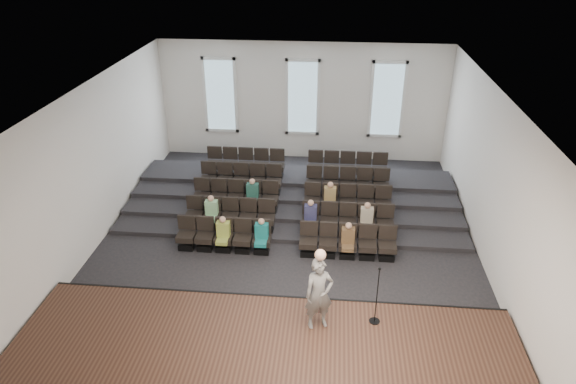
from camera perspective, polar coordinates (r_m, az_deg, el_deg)
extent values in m
plane|color=black|center=(16.64, -0.13, -5.64)|extent=(14.00, 14.00, 0.00)
cube|color=white|center=(14.52, -0.16, 11.16)|extent=(12.00, 14.00, 0.02)
cube|color=silver|center=(21.95, 1.63, 9.99)|extent=(12.00, 0.04, 5.00)
cube|color=silver|center=(9.60, -4.31, -15.96)|extent=(12.00, 0.04, 5.00)
cube|color=silver|center=(17.03, -20.77, 2.84)|extent=(0.04, 14.00, 5.00)
cube|color=silver|center=(16.06, 21.77, 1.16)|extent=(0.04, 14.00, 5.00)
cube|color=#472D1E|center=(12.53, -2.47, -17.44)|extent=(11.80, 3.60, 0.50)
cube|color=black|center=(13.82, -1.48, -12.29)|extent=(11.80, 0.06, 0.52)
cube|color=black|center=(18.59, 0.55, -1.54)|extent=(11.80, 4.80, 0.15)
cube|color=black|center=(19.01, 0.68, -0.58)|extent=(11.80, 3.75, 0.30)
cube|color=black|center=(19.44, 0.81, 0.34)|extent=(11.80, 2.70, 0.45)
cube|color=black|center=(19.87, 0.94, 1.22)|extent=(11.80, 1.65, 0.60)
cube|color=black|center=(16.64, -11.17, -5.82)|extent=(0.47, 0.43, 0.20)
cube|color=black|center=(16.48, -11.26, -4.92)|extent=(0.55, 0.50, 0.19)
cube|color=black|center=(16.44, -11.20, -3.32)|extent=(0.55, 0.08, 0.50)
cube|color=black|center=(16.49, -9.15, -5.96)|extent=(0.47, 0.43, 0.20)
cube|color=black|center=(16.32, -9.23, -5.05)|extent=(0.55, 0.50, 0.19)
cube|color=black|center=(16.28, -9.17, -3.44)|extent=(0.55, 0.08, 0.50)
cube|color=black|center=(16.36, -7.10, -6.10)|extent=(0.47, 0.43, 0.20)
cube|color=black|center=(16.19, -7.16, -5.19)|extent=(0.55, 0.50, 0.19)
cube|color=black|center=(16.15, -7.10, -3.56)|extent=(0.55, 0.08, 0.50)
cube|color=black|center=(16.25, -5.02, -6.23)|extent=(0.47, 0.43, 0.20)
cube|color=black|center=(16.08, -5.07, -5.31)|extent=(0.55, 0.50, 0.19)
cube|color=black|center=(16.04, -5.00, -3.68)|extent=(0.55, 0.08, 0.50)
cube|color=black|center=(16.16, -2.91, -6.36)|extent=(0.47, 0.43, 0.20)
cube|color=black|center=(15.99, -2.94, -5.44)|extent=(0.55, 0.50, 0.19)
cube|color=black|center=(15.95, -2.87, -3.79)|extent=(0.55, 0.08, 0.50)
cube|color=black|center=(16.04, 2.26, -6.63)|extent=(0.47, 0.43, 0.20)
cube|color=black|center=(15.87, 2.28, -5.70)|extent=(0.55, 0.50, 0.19)
cube|color=black|center=(15.83, 2.35, -4.05)|extent=(0.55, 0.08, 0.50)
cube|color=black|center=(16.03, 4.41, -6.73)|extent=(0.47, 0.43, 0.20)
cube|color=black|center=(15.86, 4.45, -5.80)|extent=(0.55, 0.50, 0.19)
cube|color=black|center=(15.82, 4.52, -4.14)|extent=(0.55, 0.08, 0.50)
cube|color=black|center=(16.04, 6.57, -6.82)|extent=(0.47, 0.43, 0.20)
cube|color=black|center=(15.87, 6.63, -5.89)|extent=(0.55, 0.50, 0.19)
cube|color=black|center=(15.83, 6.70, -4.23)|extent=(0.55, 0.08, 0.50)
cube|color=black|center=(16.08, 8.72, -6.90)|extent=(0.47, 0.43, 0.20)
cube|color=black|center=(15.90, 8.80, -5.97)|extent=(0.55, 0.50, 0.19)
cube|color=black|center=(15.86, 8.87, -4.32)|extent=(0.55, 0.08, 0.50)
cube|color=black|center=(16.13, 10.86, -6.96)|extent=(0.47, 0.43, 0.20)
cube|color=black|center=(15.96, 10.96, -6.04)|extent=(0.55, 0.50, 0.19)
cube|color=black|center=(15.92, 11.03, -4.40)|extent=(0.55, 0.08, 0.50)
cube|color=black|center=(17.41, -10.30, -3.53)|extent=(0.47, 0.43, 0.20)
cube|color=black|center=(17.26, -10.39, -2.65)|extent=(0.55, 0.50, 0.19)
cube|color=black|center=(17.24, -10.32, -1.12)|extent=(0.55, 0.08, 0.50)
cube|color=black|center=(17.27, -8.38, -3.64)|extent=(0.47, 0.43, 0.20)
cube|color=black|center=(17.11, -8.45, -2.75)|extent=(0.55, 0.50, 0.19)
cube|color=black|center=(17.09, -8.38, -1.21)|extent=(0.55, 0.08, 0.50)
cube|color=black|center=(17.15, -6.42, -3.76)|extent=(0.47, 0.43, 0.20)
cube|color=black|center=(16.99, -6.48, -2.86)|extent=(0.55, 0.50, 0.19)
cube|color=black|center=(16.96, -6.41, -1.31)|extent=(0.55, 0.08, 0.50)
cube|color=black|center=(17.04, -4.44, -3.87)|extent=(0.47, 0.43, 0.20)
cube|color=black|center=(16.88, -4.48, -2.97)|extent=(0.55, 0.50, 0.19)
cube|color=black|center=(16.86, -4.41, -1.41)|extent=(0.55, 0.08, 0.50)
cube|color=black|center=(16.96, -2.43, -3.97)|extent=(0.47, 0.43, 0.20)
cube|color=black|center=(16.80, -2.46, -3.07)|extent=(0.55, 0.50, 0.19)
cube|color=black|center=(16.78, -2.39, -1.50)|extent=(0.55, 0.08, 0.50)
cube|color=black|center=(16.84, 2.47, -4.21)|extent=(0.47, 0.43, 0.20)
cube|color=black|center=(16.68, 2.50, -3.31)|extent=(0.55, 0.50, 0.19)
cube|color=black|center=(16.66, 2.56, -1.73)|extent=(0.55, 0.08, 0.50)
cube|color=black|center=(16.83, 4.52, -4.30)|extent=(0.47, 0.43, 0.20)
cube|color=black|center=(16.67, 4.56, -3.40)|extent=(0.55, 0.50, 0.19)
cube|color=black|center=(16.65, 4.63, -1.82)|extent=(0.55, 0.08, 0.50)
cube|color=black|center=(16.84, 6.56, -4.39)|extent=(0.47, 0.43, 0.20)
cube|color=black|center=(16.68, 6.62, -3.48)|extent=(0.55, 0.50, 0.19)
cube|color=black|center=(16.66, 6.69, -1.90)|extent=(0.55, 0.08, 0.50)
cube|color=black|center=(16.87, 8.61, -4.47)|extent=(0.47, 0.43, 0.20)
cube|color=black|center=(16.71, 8.68, -3.57)|extent=(0.55, 0.50, 0.19)
cube|color=black|center=(16.69, 8.75, -1.99)|extent=(0.55, 0.08, 0.50)
cube|color=black|center=(16.93, 10.64, -4.54)|extent=(0.47, 0.43, 0.20)
cube|color=black|center=(16.77, 10.73, -3.64)|extent=(0.55, 0.50, 0.19)
cube|color=black|center=(16.74, 10.80, -2.07)|extent=(0.55, 0.08, 0.50)
cube|color=black|center=(18.21, -9.52, -1.44)|extent=(0.47, 0.42, 0.20)
cube|color=black|center=(18.07, -9.59, -0.58)|extent=(0.55, 0.50, 0.19)
cube|color=black|center=(18.06, -9.53, 0.88)|extent=(0.55, 0.08, 0.50)
cube|color=black|center=(18.08, -7.67, -1.53)|extent=(0.47, 0.42, 0.20)
cube|color=black|center=(17.93, -7.73, -0.66)|extent=(0.55, 0.50, 0.19)
cube|color=black|center=(17.92, -7.67, 0.81)|extent=(0.55, 0.08, 0.50)
cube|color=black|center=(17.96, -5.80, -1.62)|extent=(0.47, 0.42, 0.20)
cube|color=black|center=(17.81, -5.85, -0.75)|extent=(0.55, 0.50, 0.19)
cube|color=black|center=(17.81, -5.79, 0.73)|extent=(0.55, 0.08, 0.50)
cube|color=black|center=(17.86, -3.91, -1.71)|extent=(0.47, 0.42, 0.20)
cube|color=black|center=(17.71, -3.94, -0.84)|extent=(0.55, 0.50, 0.19)
cube|color=black|center=(17.71, -3.88, 0.65)|extent=(0.55, 0.08, 0.50)
cube|color=black|center=(17.78, -2.00, -1.80)|extent=(0.47, 0.42, 0.20)
cube|color=black|center=(17.63, -2.02, -0.93)|extent=(0.55, 0.50, 0.19)
cube|color=black|center=(17.62, -1.95, 0.57)|extent=(0.55, 0.08, 0.50)
cube|color=black|center=(17.67, 2.67, -2.02)|extent=(0.47, 0.42, 0.20)
cube|color=black|center=(17.52, 2.69, -1.13)|extent=(0.55, 0.50, 0.19)
cube|color=black|center=(17.51, 2.76, 0.37)|extent=(0.55, 0.08, 0.50)
cube|color=black|center=(17.66, 4.62, -2.10)|extent=(0.47, 0.42, 0.20)
cube|color=black|center=(17.51, 4.65, -1.22)|extent=(0.55, 0.50, 0.19)
cube|color=black|center=(17.50, 4.72, 0.29)|extent=(0.55, 0.08, 0.50)
cube|color=black|center=(17.67, 6.56, -2.18)|extent=(0.47, 0.42, 0.20)
cube|color=black|center=(17.52, 6.62, -1.30)|extent=(0.55, 0.50, 0.19)
cube|color=black|center=(17.51, 6.68, 0.20)|extent=(0.55, 0.08, 0.50)
cube|color=black|center=(17.70, 8.50, -2.26)|extent=(0.47, 0.42, 0.20)
cube|color=black|center=(17.55, 8.57, -1.39)|extent=(0.55, 0.50, 0.19)
cube|color=black|center=(17.54, 8.64, 0.12)|extent=(0.55, 0.08, 0.50)
cube|color=black|center=(17.75, 10.44, -2.34)|extent=(0.47, 0.42, 0.20)
cube|color=black|center=(17.60, 10.52, -1.47)|extent=(0.55, 0.50, 0.19)
cube|color=black|center=(17.59, 10.59, 0.03)|extent=(0.55, 0.08, 0.50)
cube|color=black|center=(19.04, -8.80, 0.48)|extent=(0.47, 0.42, 0.20)
cube|color=black|center=(18.90, -8.86, 1.31)|extent=(0.55, 0.50, 0.19)
cube|color=black|center=(18.91, -8.81, 2.71)|extent=(0.55, 0.08, 0.50)
cube|color=black|center=(18.91, -7.03, 0.40)|extent=(0.47, 0.42, 0.20)
cube|color=black|center=(18.77, -7.09, 1.24)|extent=(0.55, 0.50, 0.19)
cube|color=black|center=(18.78, -7.03, 2.65)|extent=(0.55, 0.08, 0.50)
cube|color=black|center=(18.80, -5.24, 0.33)|extent=(0.47, 0.42, 0.20)
cube|color=black|center=(18.66, -5.28, 1.17)|extent=(0.55, 0.50, 0.19)
cube|color=black|center=(18.67, -5.22, 2.59)|extent=(0.55, 0.08, 0.50)
cube|color=black|center=(18.70, -3.43, 0.25)|extent=(0.47, 0.42, 0.20)
cube|color=black|center=(18.56, -3.46, 1.10)|extent=(0.55, 0.50, 0.19)
cube|color=black|center=(18.57, -3.40, 2.52)|extent=(0.55, 0.08, 0.50)
cube|color=black|center=(18.63, -1.61, 0.17)|extent=(0.47, 0.42, 0.20)
cube|color=black|center=(18.49, -1.62, 1.02)|extent=(0.55, 0.50, 0.19)
cube|color=black|center=(18.50, -1.56, 2.45)|extent=(0.55, 0.08, 0.50)
cube|color=black|center=(18.52, 2.85, -0.02)|extent=(0.47, 0.42, 0.20)
cube|color=black|center=(18.38, 2.87, 0.84)|extent=(0.55, 0.50, 0.19)
cube|color=black|center=(18.39, 2.93, 2.27)|extent=(0.55, 0.08, 0.50)
cube|color=black|center=(18.51, 4.70, -0.10)|extent=(0.47, 0.42, 0.20)
cube|color=black|center=(18.37, 4.74, 0.76)|extent=(0.55, 0.50, 0.19)
cube|color=black|center=(18.38, 4.80, 2.19)|extent=(0.55, 0.08, 0.50)
cube|color=black|center=(18.52, 6.56, -0.18)|extent=(0.47, 0.42, 0.20)
cube|color=black|center=(18.38, 6.61, 0.68)|extent=(0.55, 0.50, 0.19)
cube|color=black|center=(18.39, 6.67, 2.11)|extent=(0.55, 0.08, 0.50)
cube|color=black|center=(18.55, 8.41, -0.26)|extent=(0.47, 0.42, 0.20)
cube|color=black|center=(18.41, 8.48, 0.59)|extent=(0.55, 0.50, 0.19)
cube|color=black|center=(18.42, 8.54, 2.03)|extent=(0.55, 0.08, 0.50)
cube|color=black|center=(18.60, 10.25, -0.34)|extent=(0.47, 0.42, 0.20)
cube|color=black|center=(18.46, 10.33, 0.51)|extent=(0.55, 0.50, 0.19)
cube|color=black|center=(18.47, 10.39, 1.94)|extent=(0.55, 0.08, 0.50)
cube|color=black|center=(19.89, -8.14, 2.23)|extent=(0.47, 0.42, 0.20)
cube|color=black|center=(19.76, -8.20, 3.04)|extent=(0.55, 0.50, 0.19)
cube|color=black|center=(19.79, -8.14, 4.37)|extent=(0.55, 0.08, 0.50)
cube|color=black|center=(19.76, -6.45, 2.17)|extent=(0.47, 0.42, 0.20)
cube|color=black|center=(19.64, -6.49, 2.99)|extent=(0.55, 0.50, 0.19)
cube|color=black|center=(19.66, -6.44, 4.33)|extent=(0.55, 0.08, 0.50)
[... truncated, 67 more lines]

